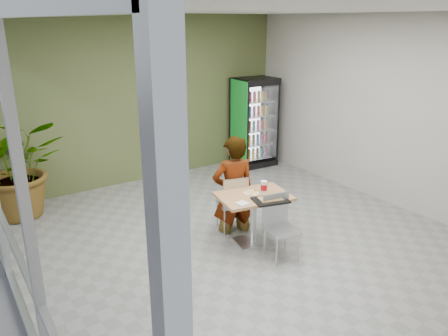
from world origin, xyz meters
The scene contains 13 objects.
ground centered at (0.00, 0.00, 0.00)m, with size 7.00×7.00×0.00m, color gray.
room_envelope centered at (0.00, 0.00, 1.60)m, with size 6.00×7.00×3.20m, color beige, non-canonical shape.
storefront_frame centered at (-3.00, 0.00, 1.60)m, with size 0.10×7.00×3.20m, color #B8BABD, non-canonical shape.
dining_table centered at (0.09, 0.11, 0.54)m, with size 1.10×0.86×0.75m.
chair_far centered at (0.06, 0.57, 0.52)m, with size 0.48×0.48×0.89m.
chair_near centered at (0.16, -0.35, 0.51)m, with size 0.45×0.46×0.88m.
seated_woman centered at (0.09, 0.61, 0.60)m, with size 0.66×0.43×1.80m, color black.
pizza_plate centered at (0.10, 0.18, 0.77)m, with size 0.29×0.22×0.03m.
soda_cup centered at (0.27, 0.12, 0.83)m, with size 0.09×0.09×0.17m.
napkin_stack centered at (-0.24, -0.06, 0.76)m, with size 0.14×0.14×0.02m, color white.
cafeteria_tray centered at (0.14, -0.19, 0.76)m, with size 0.46×0.33×0.03m, color black.
beverage_fridge centered at (2.34, 3.02, 0.96)m, with size 0.91×0.72×1.92m.
potted_plant centered at (-2.46, 2.99, 0.82)m, with size 1.48×1.28×1.64m, color #266028.
Camera 1 is at (-3.41, -4.36, 3.07)m, focal length 35.00 mm.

